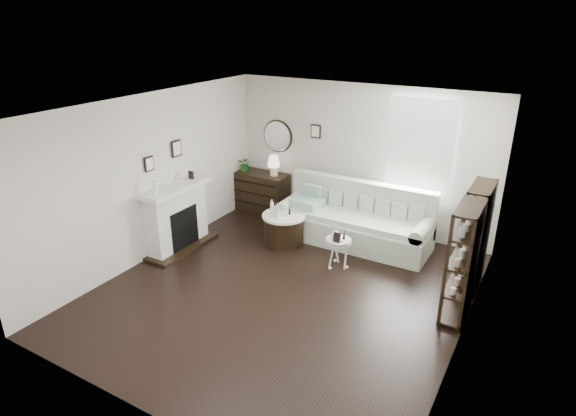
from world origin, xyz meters
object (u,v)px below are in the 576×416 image
Objects in this scene: sofa at (354,223)px; drum_table at (284,228)px; pedestal_table at (338,242)px; dresser at (259,191)px.

sofa reaches higher than drum_table.
sofa is 1.05m from pedestal_table.
pedestal_table is at bearing -81.65° from sofa.
drum_table is at bearing 163.87° from pedestal_table.
sofa is at bearing -9.61° from dresser.
sofa is 1.27m from drum_table.
drum_table reaches higher than pedestal_table.
dresser is at bearing 170.39° from sofa.
drum_table is 1.28m from pedestal_table.
dresser is at bearing 149.68° from pedestal_table.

